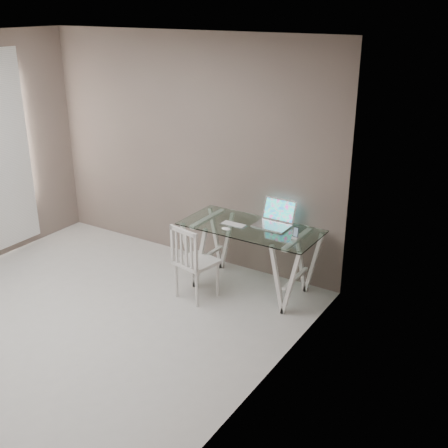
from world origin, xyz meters
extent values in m
plane|color=#B3B1AB|center=(0.00, 0.00, 0.00)|extent=(4.50, 4.50, 0.00)
cube|color=white|center=(0.00, 0.00, 2.70)|extent=(4.00, 4.50, 0.02)
cube|color=#6B5C54|center=(0.00, 2.25, 1.35)|extent=(4.00, 0.02, 2.70)
cube|color=#6B5C54|center=(2.00, 0.00, 1.35)|extent=(0.02, 4.50, 2.70)
cube|color=silver|center=(1.10, 1.81, 0.74)|extent=(1.50, 0.70, 0.01)
cube|color=silver|center=(0.55, 1.81, 0.36)|extent=(0.24, 0.62, 0.72)
cube|color=silver|center=(1.65, 1.81, 0.36)|extent=(0.24, 0.62, 0.72)
cube|color=silver|center=(0.71, 1.36, 0.41)|extent=(0.45, 0.45, 0.04)
cylinder|color=silver|center=(0.52, 1.23, 0.20)|extent=(0.03, 0.03, 0.40)
cylinder|color=silver|center=(0.83, 1.18, 0.20)|extent=(0.03, 0.03, 0.40)
cylinder|color=silver|center=(0.58, 1.54, 0.20)|extent=(0.03, 0.03, 0.40)
cylinder|color=silver|center=(0.89, 1.48, 0.20)|extent=(0.03, 0.03, 0.40)
cube|color=silver|center=(0.67, 1.18, 0.63)|extent=(0.38, 0.10, 0.43)
cube|color=silver|center=(1.29, 1.94, 0.75)|extent=(0.38, 0.26, 0.02)
cube|color=#19D899|center=(1.29, 2.11, 0.88)|extent=(0.38, 0.09, 0.24)
cube|color=silver|center=(0.92, 1.76, 0.75)|extent=(0.28, 0.12, 0.01)
ellipsoid|color=white|center=(0.93, 1.59, 0.76)|extent=(0.11, 0.06, 0.03)
cube|color=white|center=(1.64, 1.78, 0.75)|extent=(0.07, 0.07, 0.01)
cube|color=black|center=(1.64, 1.79, 0.81)|extent=(0.05, 0.03, 0.11)
camera|label=1|loc=(3.81, -3.05, 3.01)|focal=45.00mm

